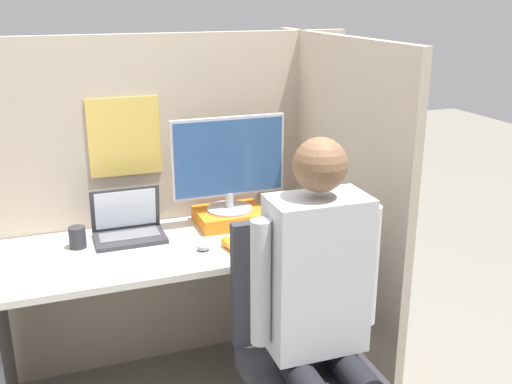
# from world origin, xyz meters

# --- Properties ---
(cubicle_panel_back) EXTENTS (1.99, 0.05, 1.63)m
(cubicle_panel_back) POSITION_xyz_m (-0.00, 0.64, 0.82)
(cubicle_panel_back) COLOR tan
(cubicle_panel_back) RESTS_ON ground
(cubicle_panel_right) EXTENTS (0.04, 1.24, 1.63)m
(cubicle_panel_right) POSITION_xyz_m (0.77, 0.25, 0.82)
(cubicle_panel_right) COLOR tan
(cubicle_panel_right) RESTS_ON ground
(desk) EXTENTS (1.49, 0.62, 0.76)m
(desk) POSITION_xyz_m (0.00, 0.31, 0.57)
(desk) COLOR beige
(desk) RESTS_ON ground
(paper_box) EXTENTS (0.31, 0.25, 0.07)m
(paper_box) POSITION_xyz_m (0.34, 0.46, 0.79)
(paper_box) COLOR orange
(paper_box) RESTS_ON desk
(monitor) EXTENTS (0.54, 0.22, 0.45)m
(monitor) POSITION_xyz_m (0.34, 0.46, 1.06)
(monitor) COLOR #B2B2B7
(monitor) RESTS_ON paper_box
(laptop) EXTENTS (0.31, 0.21, 0.22)m
(laptop) POSITION_xyz_m (-0.14, 0.44, 0.80)
(laptop) COLOR #2D2D33
(laptop) RESTS_ON desk
(mouse) EXTENTS (0.06, 0.05, 0.04)m
(mouse) POSITION_xyz_m (0.13, 0.19, 0.77)
(mouse) COLOR gray
(mouse) RESTS_ON desk
(stapler) EXTENTS (0.04, 0.15, 0.06)m
(stapler) POSITION_xyz_m (0.68, 0.33, 0.79)
(stapler) COLOR #A31919
(stapler) RESTS_ON desk
(carrot_toy) EXTENTS (0.05, 0.15, 0.05)m
(carrot_toy) POSITION_xyz_m (0.24, 0.14, 0.78)
(carrot_toy) COLOR orange
(carrot_toy) RESTS_ON desk
(office_chair) EXTENTS (0.52, 0.56, 0.99)m
(office_chair) POSITION_xyz_m (0.38, -0.30, 0.52)
(office_chair) COLOR #2D2D33
(office_chair) RESTS_ON ground
(person) EXTENTS (0.48, 0.41, 1.36)m
(person) POSITION_xyz_m (0.38, -0.44, 0.79)
(person) COLOR black
(person) RESTS_ON ground
(coffee_mug) EXTENTS (0.08, 0.08, 0.08)m
(coffee_mug) POSITION_xyz_m (0.70, 0.44, 0.80)
(coffee_mug) COLOR teal
(coffee_mug) RESTS_ON desk
(pen_cup) EXTENTS (0.07, 0.07, 0.09)m
(pen_cup) POSITION_xyz_m (-0.37, 0.41, 0.80)
(pen_cup) COLOR #28282D
(pen_cup) RESTS_ON desk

